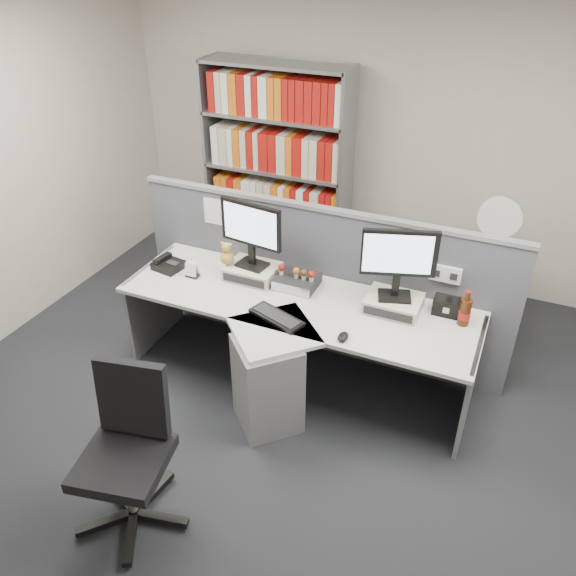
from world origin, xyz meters
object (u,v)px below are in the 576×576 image
at_px(speaker, 448,306).
at_px(desk_fan, 499,222).
at_px(office_chair, 128,446).
at_px(monitor_right, 399,259).
at_px(desktop_pc, 297,281).
at_px(filing_cabinet, 483,298).
at_px(desk_phone, 168,264).
at_px(shelving_unit, 277,173).
at_px(desk_calendar, 192,271).
at_px(desk, 285,347).
at_px(keyboard, 277,317).
at_px(mouse, 343,337).
at_px(cola_bottle, 465,312).
at_px(monitor_left, 251,230).

bearing_deg(speaker, desk_fan, 78.73).
height_order(desk_fan, office_chair, desk_fan).
relative_size(monitor_right, desk_fan, 0.92).
xyz_separation_m(desktop_pc, filing_cabinet, (1.28, 1.00, -0.41)).
bearing_deg(desk_phone, shelving_unit, 82.65).
height_order(monitor_right, desk_calendar, monitor_right).
relative_size(desk, desktop_pc, 8.59).
bearing_deg(speaker, keyboard, -153.75).
bearing_deg(keyboard, mouse, -4.54).
bearing_deg(desk_calendar, office_chair, -72.57).
relative_size(desk_phone, shelving_unit, 0.12).
bearing_deg(speaker, cola_bottle, -31.62).
xyz_separation_m(monitor_left, cola_bottle, (1.58, 0.02, -0.31)).
bearing_deg(desk, cola_bottle, 19.32).
height_order(desk_phone, desk_fan, desk_fan).
bearing_deg(cola_bottle, shelving_unit, 144.61).
xyz_separation_m(mouse, desk_fan, (0.75, 1.48, 0.31)).
relative_size(desk, shelving_unit, 1.30).
bearing_deg(filing_cabinet, desk_calendar, -150.02).
relative_size(desk, speaker, 13.43).
relative_size(keyboard, filing_cabinet, 0.62).
xyz_separation_m(mouse, speaker, (0.56, 0.56, 0.04)).
bearing_deg(speaker, office_chair, -129.19).
relative_size(keyboard, shelving_unit, 0.22).
xyz_separation_m(desk, desk_phone, (-1.11, 0.24, 0.30)).
relative_size(speaker, shelving_unit, 0.10).
height_order(desktop_pc, office_chair, office_chair).
height_order(desk_phone, desk_calendar, desk_calendar).
bearing_deg(desk_fan, mouse, -116.73).
relative_size(monitor_right, shelving_unit, 0.26).
height_order(monitor_left, filing_cabinet, monitor_left).
distance_m(speaker, desk_fan, 0.98).
distance_m(desktop_pc, mouse, 0.72).
relative_size(keyboard, desk_calendar, 3.55).
bearing_deg(desk_phone, monitor_right, 4.69).
xyz_separation_m(monitor_left, speaker, (1.46, 0.09, -0.34)).
bearing_deg(filing_cabinet, speaker, -101.27).
height_order(monitor_left, desk_calendar, monitor_left).
xyz_separation_m(mouse, desk_phone, (-1.56, 0.32, 0.01)).
xyz_separation_m(monitor_left, office_chair, (0.04, -1.65, -0.59)).
distance_m(desk, office_chair, 1.33).
bearing_deg(shelving_unit, desktop_pc, -60.41).
bearing_deg(monitor_right, monitor_left, -180.00).
height_order(monitor_right, speaker, monitor_right).
height_order(monitor_left, cola_bottle, monitor_left).
bearing_deg(shelving_unit, mouse, -55.02).
relative_size(desk_calendar, office_chair, 0.12).
relative_size(desk_calendar, desk_fan, 0.22).
relative_size(monitor_right, filing_cabinet, 0.74).
bearing_deg(desk_phone, office_chair, -64.94).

